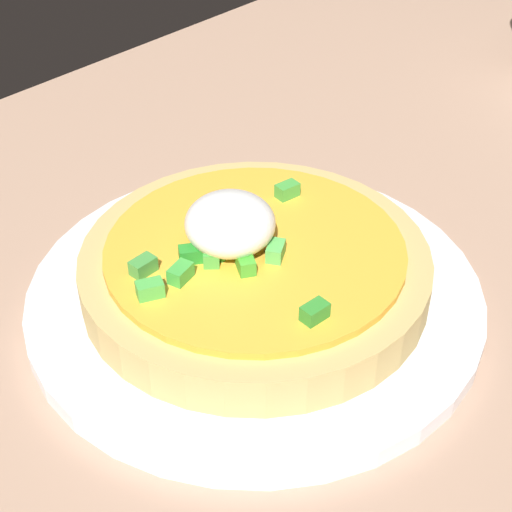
# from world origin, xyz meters

# --- Properties ---
(dining_table) EXTENTS (1.13, 0.67, 0.03)m
(dining_table) POSITION_xyz_m (0.00, 0.00, 0.02)
(dining_table) COLOR tan
(dining_table) RESTS_ON ground
(plate) EXTENTS (0.24, 0.24, 0.01)m
(plate) POSITION_xyz_m (-0.00, -0.02, 0.04)
(plate) COLOR white
(plate) RESTS_ON dining_table
(pizza) EXTENTS (0.18, 0.18, 0.06)m
(pizza) POSITION_xyz_m (0.00, -0.02, 0.06)
(pizza) COLOR tan
(pizza) RESTS_ON plate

